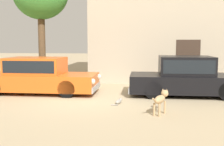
{
  "coord_description": "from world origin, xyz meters",
  "views": [
    {
      "loc": [
        1.94,
        -9.51,
        1.97
      ],
      "look_at": [
        0.96,
        0.2,
        0.9
      ],
      "focal_mm": 44.65,
      "sensor_mm": 36.0,
      "label": 1
    }
  ],
  "objects_px": {
    "parked_sedan_second": "(186,76)",
    "stray_dog_spotted": "(161,99)",
    "parked_sedan_nearest": "(37,75)",
    "stray_cat": "(119,102)"
  },
  "relations": [
    {
      "from": "parked_sedan_second",
      "to": "stray_dog_spotted",
      "type": "distance_m",
      "value": 3.08
    },
    {
      "from": "parked_sedan_nearest",
      "to": "parked_sedan_second",
      "type": "distance_m",
      "value": 5.71
    },
    {
      "from": "stray_dog_spotted",
      "to": "parked_sedan_second",
      "type": "bearing_deg",
      "value": 4.39
    },
    {
      "from": "parked_sedan_nearest",
      "to": "parked_sedan_second",
      "type": "bearing_deg",
      "value": 1.32
    },
    {
      "from": "parked_sedan_nearest",
      "to": "parked_sedan_second",
      "type": "relative_size",
      "value": 1.1
    },
    {
      "from": "parked_sedan_nearest",
      "to": "stray_cat",
      "type": "bearing_deg",
      "value": -25.34
    },
    {
      "from": "parked_sedan_second",
      "to": "stray_cat",
      "type": "relative_size",
      "value": 7.61
    },
    {
      "from": "parked_sedan_nearest",
      "to": "stray_dog_spotted",
      "type": "distance_m",
      "value": 5.37
    },
    {
      "from": "parked_sedan_nearest",
      "to": "parked_sedan_second",
      "type": "xyz_separation_m",
      "value": [
        5.71,
        0.07,
        0.03
      ]
    },
    {
      "from": "parked_sedan_second",
      "to": "parked_sedan_nearest",
      "type": "bearing_deg",
      "value": -178.8
    }
  ]
}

